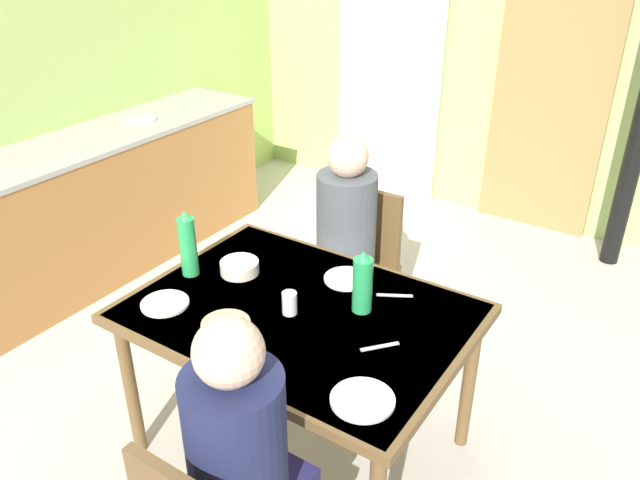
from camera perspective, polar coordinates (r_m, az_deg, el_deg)
name	(u,v)px	position (r m, az deg, el deg)	size (l,w,h in m)	color
ground_plane	(245,391)	(3.30, -6.80, -13.41)	(7.18, 7.18, 0.00)	#BCB6AC
wall_back	(476,44)	(4.97, 13.90, 16.84)	(4.03, 0.10, 2.53)	#A5C46D
wall_left	(70,64)	(4.48, -21.64, 14.53)	(0.10, 4.14, 2.53)	#A9C868
door_wooden	(551,95)	(4.78, 20.14, 12.23)	(0.80, 0.05, 2.00)	olive
curtain_panel	(389,63)	(5.18, 6.28, 15.59)	(0.90, 0.03, 2.13)	white
kitchen_counter	(111,199)	(4.40, -18.37, 3.55)	(0.61, 2.34, 0.91)	#A56D38
dining_table	(300,324)	(2.58, -1.85, -7.62)	(1.33, 0.97, 0.74)	brown
chair_far_diner	(357,260)	(3.37, 3.39, -1.83)	(0.40, 0.40, 0.87)	brown
person_near_diner	(240,441)	(1.96, -7.28, -17.60)	(0.30, 0.37, 0.77)	#231F50
person_far_diner	(345,222)	(3.13, 2.27, 1.63)	(0.30, 0.37, 0.77)	#4E5B59
water_bottle_green_near	(363,283)	(2.48, 3.86, -3.91)	(0.08, 0.08, 0.27)	green
water_bottle_green_far	(188,245)	(2.76, -11.85, -0.43)	(0.07, 0.07, 0.30)	green
serving_bowl_center	(240,267)	(2.79, -7.28, -2.45)	(0.17, 0.17, 0.06)	#EFDFC7
dinner_plate_near_left	(165,304)	(2.64, -13.83, -5.59)	(0.19, 0.19, 0.01)	white
dinner_plate_near_right	(363,400)	(2.13, 3.86, -14.21)	(0.22, 0.22, 0.01)	white
dinner_plate_far_center	(346,279)	(2.73, 2.39, -3.51)	(0.19, 0.19, 0.01)	white
drinking_glass_by_near_diner	(290,303)	(2.50, -2.77, -5.71)	(0.06, 0.06, 0.09)	silver
bread_plate_sliced	(226,325)	(2.46, -8.50, -7.59)	(0.19, 0.19, 0.02)	#DBB77A
cutlery_knife_near	(380,347)	(2.35, 5.42, -9.56)	(0.15, 0.02, 0.00)	silver
cutlery_fork_near	(395,295)	(2.64, 6.75, -4.99)	(0.15, 0.02, 0.00)	silver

